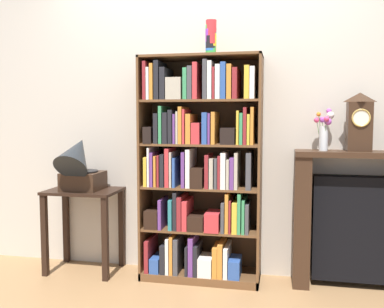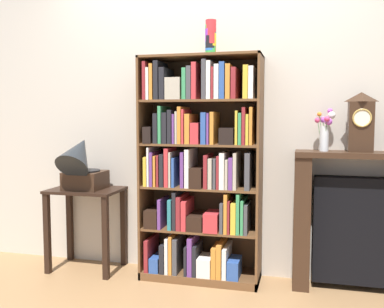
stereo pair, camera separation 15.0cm
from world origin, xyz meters
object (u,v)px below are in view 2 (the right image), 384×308
at_px(flower_vase, 325,129).
at_px(bookshelf, 199,172).
at_px(cup_stack, 211,38).
at_px(fireplace_mantel, 360,223).
at_px(side_table_left, 86,210).
at_px(gramophone, 81,163).
at_px(mantel_clock, 361,122).

bearing_deg(flower_vase, bookshelf, -176.45).
relative_size(bookshelf, cup_stack, 6.70).
height_order(cup_stack, fireplace_mantel, cup_stack).
height_order(bookshelf, flower_vase, bookshelf).
distance_m(side_table_left, flower_vase, 2.00).
distance_m(gramophone, fireplace_mantel, 2.17).
bearing_deg(side_table_left, bookshelf, 1.31).
xyz_separation_m(side_table_left, flower_vase, (1.88, 0.08, 0.68)).
relative_size(fireplace_mantel, flower_vase, 3.28).
bearing_deg(bookshelf, fireplace_mantel, 3.31).
bearing_deg(mantel_clock, bookshelf, -177.76).
distance_m(gramophone, flower_vase, 1.90).
bearing_deg(flower_vase, gramophone, -175.58).
bearing_deg(mantel_clock, side_table_left, -178.18).
height_order(cup_stack, flower_vase, cup_stack).
relative_size(bookshelf, fireplace_mantel, 1.69).
relative_size(cup_stack, fireplace_mantel, 0.25).
bearing_deg(side_table_left, gramophone, -90.00).
relative_size(side_table_left, mantel_clock, 1.61).
xyz_separation_m(bookshelf, mantel_clock, (1.16, 0.05, 0.39)).
relative_size(cup_stack, flower_vase, 0.83).
bearing_deg(fireplace_mantel, bookshelf, -176.69).
relative_size(gramophone, mantel_clock, 1.20).
xyz_separation_m(gramophone, mantel_clock, (2.11, 0.13, 0.34)).
bearing_deg(mantel_clock, flower_vase, 177.12).
bearing_deg(mantel_clock, cup_stack, -177.28).
distance_m(cup_stack, mantel_clock, 1.24).
bearing_deg(side_table_left, mantel_clock, 1.82).
xyz_separation_m(bookshelf, side_table_left, (-0.96, -0.02, -0.34)).
xyz_separation_m(side_table_left, mantel_clock, (2.11, 0.07, 0.73)).
height_order(bookshelf, gramophone, bookshelf).
height_order(side_table_left, flower_vase, flower_vase).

